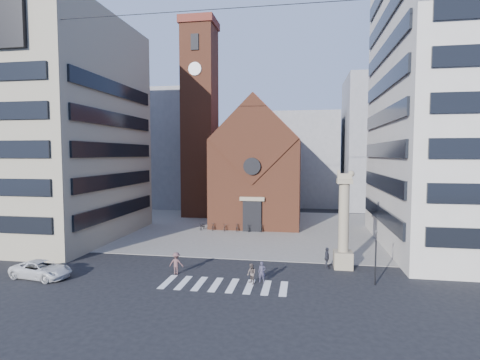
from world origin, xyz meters
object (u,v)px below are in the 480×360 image
object	(u,v)px
pedestrian_1	(252,274)
scooter_0	(202,226)
pedestrian_0	(262,272)
pedestrian_2	(327,258)
white_car	(41,269)
lion_column	(344,229)
traffic_light	(376,256)

from	to	relation	value
pedestrian_1	scooter_0	size ratio (longest dim) A/B	0.90
pedestrian_0	pedestrian_2	distance (m)	6.94
pedestrian_1	pedestrian_2	bearing A→B (deg)	89.22
pedestrian_0	pedestrian_2	bearing A→B (deg)	33.52
white_car	pedestrian_1	world-z (taller)	pedestrian_1
lion_column	scooter_0	size ratio (longest dim) A/B	4.87
traffic_light	pedestrian_2	distance (m)	5.19
pedestrian_0	pedestrian_1	bearing A→B (deg)	-152.93
lion_column	pedestrian_1	xyz separation A→B (m)	(-7.42, -5.37, -2.66)
pedestrian_2	scooter_0	distance (m)	20.90
lion_column	pedestrian_1	world-z (taller)	lion_column
pedestrian_0	pedestrian_2	size ratio (longest dim) A/B	0.88
white_car	pedestrian_1	distance (m)	17.10
pedestrian_1	pedestrian_2	world-z (taller)	pedestrian_2
lion_column	pedestrian_2	xyz separation A→B (m)	(-1.41, -0.32, -2.53)
pedestrian_1	pedestrian_2	xyz separation A→B (m)	(6.01, 5.06, 0.13)
lion_column	pedestrian_2	bearing A→B (deg)	-167.30
traffic_light	white_car	size ratio (longest dim) A/B	0.86
lion_column	white_car	world-z (taller)	lion_column
white_car	pedestrian_0	xyz separation A→B (m)	(17.80, 1.97, 0.13)
lion_column	traffic_light	xyz separation A→B (m)	(1.99, -4.00, -1.17)
traffic_light	pedestrian_1	size ratio (longest dim) A/B	2.70
lion_column	pedestrian_1	distance (m)	9.54
lion_column	pedestrian_0	world-z (taller)	lion_column
pedestrian_0	lion_column	bearing A→B (deg)	28.76
lion_column	scooter_0	world-z (taller)	lion_column
pedestrian_2	scooter_0	size ratio (longest dim) A/B	1.04
lion_column	pedestrian_2	distance (m)	2.91
lion_column	scooter_0	xyz separation A→B (m)	(-16.68, 13.96, -2.94)
traffic_light	white_car	bearing A→B (deg)	-173.91
white_car	scooter_0	bearing A→B (deg)	-12.43
lion_column	pedestrian_0	size ratio (longest dim) A/B	5.30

